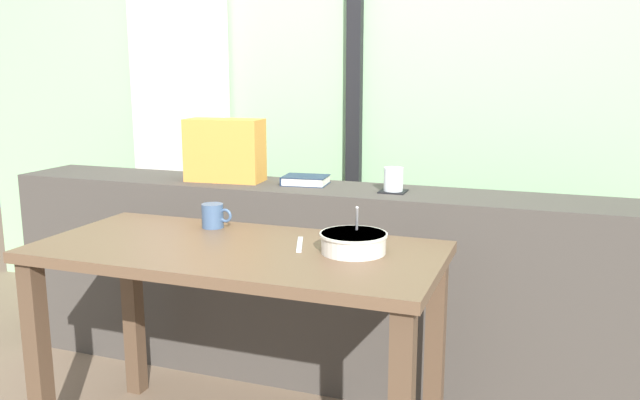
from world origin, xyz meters
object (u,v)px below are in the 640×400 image
object	(u,v)px
breakfast_table	(238,281)
fork_utensil	(300,244)
juice_glass	(393,180)
ceramic_mug	(213,216)
throw_pillow	(225,150)
closed_book	(305,180)
soup_bowl	(353,243)
coaster_square	(393,191)

from	to	relation	value
breakfast_table	fork_utensil	distance (m)	0.23
juice_glass	ceramic_mug	xyz separation A→B (m)	(-0.54, -0.43, -0.09)
breakfast_table	throw_pillow	world-z (taller)	throw_pillow
breakfast_table	ceramic_mug	distance (m)	0.32
closed_book	soup_bowl	bearing A→B (deg)	-57.19
fork_utensil	juice_glass	bearing A→B (deg)	52.76
closed_book	ceramic_mug	xyz separation A→B (m)	(-0.17, -0.47, -0.06)
ceramic_mug	soup_bowl	bearing A→B (deg)	-13.98
closed_book	throw_pillow	distance (m)	0.37
closed_book	ceramic_mug	size ratio (longest dim) A/B	1.70
throw_pillow	ceramic_mug	xyz separation A→B (m)	(0.18, -0.43, -0.17)
closed_book	throw_pillow	world-z (taller)	throw_pillow
juice_glass	soup_bowl	distance (m)	0.57
fork_utensil	ceramic_mug	size ratio (longest dim) A/B	1.50
soup_bowl	throw_pillow	bearing A→B (deg)	142.18
throw_pillow	fork_utensil	size ratio (longest dim) A/B	1.88
fork_utensil	breakfast_table	bearing A→B (deg)	-174.55
soup_bowl	juice_glass	bearing A→B (deg)	91.42
coaster_square	juice_glass	world-z (taller)	juice_glass
closed_book	juice_glass	bearing A→B (deg)	-6.56
coaster_square	ceramic_mug	world-z (taller)	coaster_square
juice_glass	ceramic_mug	size ratio (longest dim) A/B	0.80
breakfast_table	juice_glass	world-z (taller)	juice_glass
fork_utensil	ceramic_mug	bearing A→B (deg)	143.50
breakfast_table	closed_book	xyz separation A→B (m)	(-0.03, 0.67, 0.22)
coaster_square	soup_bowl	distance (m)	0.57
breakfast_table	juice_glass	xyz separation A→B (m)	(0.35, 0.62, 0.25)
breakfast_table	fork_utensil	xyz separation A→B (m)	(0.18, 0.08, 0.12)
soup_bowl	breakfast_table	bearing A→B (deg)	-170.86
fork_utensil	ceramic_mug	world-z (taller)	ceramic_mug
soup_bowl	ceramic_mug	world-z (taller)	soup_bowl
breakfast_table	fork_utensil	size ratio (longest dim) A/B	7.57
breakfast_table	coaster_square	xyz separation A→B (m)	(0.35, 0.62, 0.20)
breakfast_table	closed_book	size ratio (longest dim) A/B	6.71
breakfast_table	ceramic_mug	bearing A→B (deg)	134.20
breakfast_table	coaster_square	size ratio (longest dim) A/B	12.87
juice_glass	throw_pillow	distance (m)	0.73
breakfast_table	soup_bowl	xyz separation A→B (m)	(0.37, 0.06, 0.14)
closed_book	throw_pillow	xyz separation A→B (m)	(-0.35, -0.04, 0.11)
breakfast_table	soup_bowl	bearing A→B (deg)	9.14
breakfast_table	soup_bowl	size ratio (longest dim) A/B	6.22
coaster_square	throw_pillow	distance (m)	0.73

